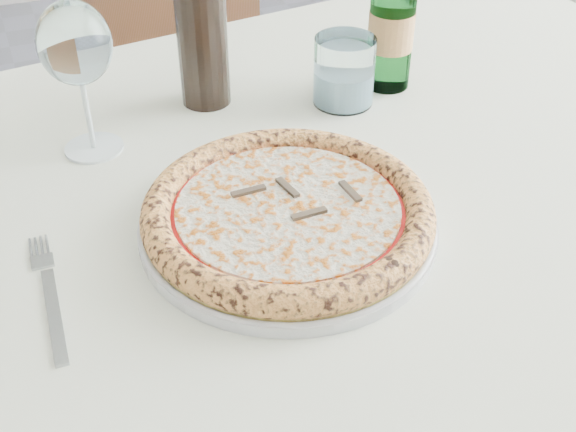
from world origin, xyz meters
name	(u,v)px	position (x,y,z in m)	size (l,w,h in m)	color
dining_table	(258,234)	(0.23, 0.13, 0.68)	(1.70, 1.13, 0.76)	brown
chair_far	(175,81)	(0.31, 0.87, 0.53)	(0.48, 0.48, 0.93)	brown
plate	(288,224)	(0.23, 0.03, 0.76)	(0.33, 0.33, 0.02)	silver
pizza	(288,211)	(0.23, 0.03, 0.78)	(0.32, 0.32, 0.03)	#D9B651
fork	(50,297)	(-0.03, 0.02, 0.76)	(0.02, 0.19, 0.00)	#9EA2AB
wine_glass	(75,47)	(0.06, 0.28, 0.90)	(0.09, 0.09, 0.20)	white
tumbler	(344,75)	(0.42, 0.28, 0.80)	(0.09, 0.09, 0.10)	white
beer_bottle	(392,20)	(0.50, 0.30, 0.86)	(0.07, 0.07, 0.25)	#448B54
wine_bottle	(201,20)	(0.24, 0.35, 0.88)	(0.07, 0.07, 0.28)	black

